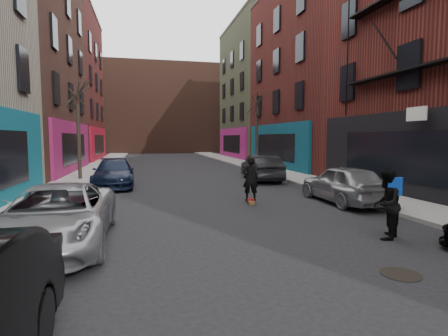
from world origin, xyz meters
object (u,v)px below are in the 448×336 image
parked_right_far (344,184)px  pedestrian (387,204)px  parked_right_end (261,168)px  tree_left_far (78,121)px  parked_left_far (57,216)px  skateboarder (250,179)px  parked_left_end (114,173)px  manhole (401,274)px  tree_right_far (257,124)px  skateboard (250,202)px

parked_right_far → pedestrian: (-1.60, -4.41, 0.14)m
parked_right_end → pedestrian: pedestrian is taller
tree_left_far → parked_left_far: 12.90m
parked_right_far → skateboarder: 3.50m
tree_left_far → pedestrian: bearing=-56.1°
tree_left_far → parked_left_far: (1.60, -12.51, -2.69)m
parked_left_end → pedestrian: size_ratio=2.76×
parked_right_end → parked_left_far: bearing=55.1°
pedestrian → manhole: bearing=17.9°
parked_left_far → skateboarder: 7.01m
tree_left_far → parked_left_end: (2.06, -2.84, -2.70)m
parked_left_far → manhole: size_ratio=7.06×
tree_left_far → parked_left_end: size_ratio=1.39×
tree_left_far → skateboarder: 11.56m
parked_right_far → parked_left_far: bearing=19.4°
parked_left_end → tree_left_far: bearing=124.6°
tree_right_far → pedestrian: bearing=-99.2°
skateboarder → pedestrian: (1.82, -5.14, -0.06)m
parked_left_end → skateboarder: (5.32, -5.71, 0.24)m
parked_left_far → skateboarder: size_ratio=3.03×
manhole → parked_left_end: bearing=114.8°
parked_left_far → parked_left_end: parked_left_far is taller
tree_left_far → tree_right_far: bearing=25.8°
skateboarder → pedestrian: size_ratio=0.96×
skateboard → pedestrian: bearing=-63.8°
tree_right_far → skateboarder: size_ratio=4.17×
parked_right_end → skateboarder: (-2.65, -6.45, 0.20)m
tree_right_far → parked_right_end: 8.90m
tree_right_far → pedestrian: (-3.20, -19.69, -2.67)m
tree_right_far → manhole: bearing=-101.5°
parked_right_far → skateboard: bearing=-12.0°
tree_right_far → manhole: (-4.42, -21.69, -3.52)m
skateboard → skateboarder: (0.00, 0.00, 0.87)m
skateboarder → pedestrian: bearing=116.2°
parked_left_end → parked_right_end: (7.96, 0.74, 0.04)m
tree_left_far → pedestrian: 16.69m
parked_left_far → parked_right_end: bearing=50.4°
parked_right_far → parked_right_end: bearing=-83.8°
skateboarder → manhole: bearing=101.5°
parked_right_far → parked_left_end: bearing=-36.4°
parked_left_far → parked_left_end: 9.69m
parked_right_end → skateboard: size_ratio=5.44×
parked_left_far → parked_left_end: (0.46, 9.68, -0.01)m
pedestrian → tree_right_far: bearing=-140.0°
skateboard → parked_left_end: bearing=139.6°
parked_right_far → pedestrian: 4.70m
parked_left_end → manhole: size_ratio=6.70×
parked_right_far → parked_right_end: 7.21m
parked_right_far → parked_right_end: (-0.77, 7.17, -0.00)m
parked_left_end → parked_left_far: bearing=-94.1°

